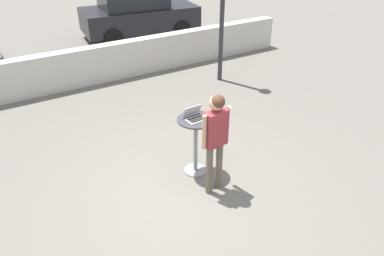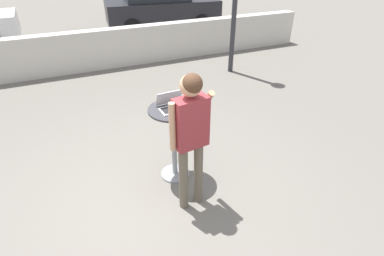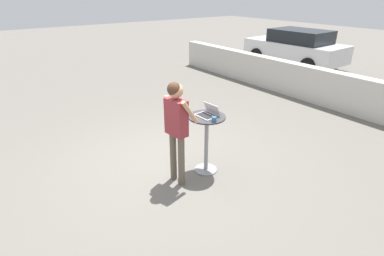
{
  "view_description": "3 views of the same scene",
  "coord_description": "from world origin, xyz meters",
  "px_view_note": "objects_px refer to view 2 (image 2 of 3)",
  "views": [
    {
      "loc": [
        -2.37,
        -4.2,
        4.07
      ],
      "look_at": [
        0.38,
        0.3,
        1.0
      ],
      "focal_mm": 35.0,
      "sensor_mm": 36.0,
      "label": 1
    },
    {
      "loc": [
        -0.61,
        -2.72,
        2.83
      ],
      "look_at": [
        0.66,
        0.13,
        0.91
      ],
      "focal_mm": 28.0,
      "sensor_mm": 36.0,
      "label": 2
    },
    {
      "loc": [
        4.11,
        -2.53,
        3.0
      ],
      "look_at": [
        0.59,
        0.06,
        0.97
      ],
      "focal_mm": 28.0,
      "sensor_mm": 36.0,
      "label": 3
    }
  ],
  "objects_px": {
    "laptop": "(172,105)",
    "parked_car_near_street": "(160,6)",
    "cafe_table": "(174,134)",
    "standing_person": "(191,128)",
    "coffee_mug": "(192,104)"
  },
  "relations": [
    {
      "from": "coffee_mug",
      "to": "standing_person",
      "type": "xyz_separation_m",
      "value": [
        -0.26,
        -0.56,
        0.02
      ]
    },
    {
      "from": "standing_person",
      "to": "parked_car_near_street",
      "type": "bearing_deg",
      "value": 73.24
    },
    {
      "from": "cafe_table",
      "to": "laptop",
      "type": "relative_size",
      "value": 2.98
    },
    {
      "from": "cafe_table",
      "to": "coffee_mug",
      "type": "height_order",
      "value": "coffee_mug"
    },
    {
      "from": "laptop",
      "to": "parked_car_near_street",
      "type": "height_order",
      "value": "parked_car_near_street"
    },
    {
      "from": "laptop",
      "to": "parked_car_near_street",
      "type": "xyz_separation_m",
      "value": [
        2.62,
        8.14,
        -0.26
      ]
    },
    {
      "from": "cafe_table",
      "to": "laptop",
      "type": "bearing_deg",
      "value": 101.18
    },
    {
      "from": "coffee_mug",
      "to": "parked_car_near_street",
      "type": "xyz_separation_m",
      "value": [
        2.38,
        8.2,
        -0.26
      ]
    },
    {
      "from": "coffee_mug",
      "to": "standing_person",
      "type": "bearing_deg",
      "value": -115.2
    },
    {
      "from": "laptop",
      "to": "coffee_mug",
      "type": "height_order",
      "value": "laptop"
    },
    {
      "from": "cafe_table",
      "to": "standing_person",
      "type": "bearing_deg",
      "value": -91.78
    },
    {
      "from": "laptop",
      "to": "standing_person",
      "type": "relative_size",
      "value": 0.2
    },
    {
      "from": "coffee_mug",
      "to": "parked_car_near_street",
      "type": "bearing_deg",
      "value": 73.85
    },
    {
      "from": "coffee_mug",
      "to": "standing_person",
      "type": "distance_m",
      "value": 0.61
    },
    {
      "from": "cafe_table",
      "to": "parked_car_near_street",
      "type": "relative_size",
      "value": 0.25
    }
  ]
}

